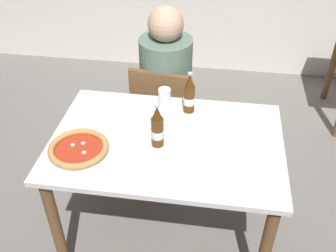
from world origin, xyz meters
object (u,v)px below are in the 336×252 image
(diner_seated, at_px, (166,96))
(paper_cup, at_px, (165,96))
(pizza_margherita_near, at_px, (79,149))
(beer_bottle_left, at_px, (157,128))
(napkin_with_cutlery, at_px, (213,151))
(dining_table_main, at_px, (167,156))
(chair_behind_table, at_px, (164,112))
(beer_bottle_center, at_px, (189,95))

(diner_seated, distance_m, paper_cup, 0.39)
(pizza_margherita_near, distance_m, paper_cup, 0.61)
(beer_bottle_left, bearing_deg, napkin_with_cutlery, -2.97)
(dining_table_main, height_order, chair_behind_table, chair_behind_table)
(pizza_margherita_near, xyz_separation_m, beer_bottle_left, (0.38, 0.12, 0.08))
(dining_table_main, distance_m, diner_seated, 0.67)
(chair_behind_table, bearing_deg, napkin_with_cutlery, 125.69)
(diner_seated, bearing_deg, dining_table_main, -81.08)
(pizza_margherita_near, relative_size, napkin_with_cutlery, 1.54)
(dining_table_main, xyz_separation_m, chair_behind_table, (-0.11, 0.61, -0.15))
(paper_cup, bearing_deg, chair_behind_table, 100.40)
(paper_cup, bearing_deg, diner_seated, 97.27)
(paper_cup, bearing_deg, beer_bottle_center, -20.88)
(diner_seated, height_order, pizza_margherita_near, diner_seated)
(diner_seated, relative_size, beer_bottle_center, 4.89)
(chair_behind_table, relative_size, beer_bottle_center, 3.44)
(pizza_margherita_near, bearing_deg, chair_behind_table, 68.65)
(dining_table_main, distance_m, beer_bottle_center, 0.36)
(chair_behind_table, height_order, beer_bottle_left, beer_bottle_left)
(chair_behind_table, distance_m, paper_cup, 0.42)
(chair_behind_table, xyz_separation_m, beer_bottle_center, (0.20, -0.34, 0.37))
(dining_table_main, relative_size, beer_bottle_left, 4.86)
(pizza_margherita_near, xyz_separation_m, beer_bottle_center, (0.50, 0.44, 0.08))
(chair_behind_table, distance_m, pizza_margherita_near, 0.88)
(dining_table_main, height_order, napkin_with_cutlery, napkin_with_cutlery)
(dining_table_main, height_order, paper_cup, paper_cup)
(chair_behind_table, height_order, napkin_with_cutlery, chair_behind_table)
(chair_behind_table, distance_m, beer_bottle_center, 0.54)
(beer_bottle_center, bearing_deg, dining_table_main, -107.59)
(beer_bottle_center, relative_size, paper_cup, 2.60)
(beer_bottle_left, relative_size, napkin_with_cutlery, 1.17)
(paper_cup, bearing_deg, dining_table_main, -79.46)
(chair_behind_table, bearing_deg, beer_bottle_center, 128.37)
(beer_bottle_left, xyz_separation_m, napkin_with_cutlery, (0.28, -0.01, -0.10))
(napkin_with_cutlery, height_order, paper_cup, paper_cup)
(diner_seated, distance_m, napkin_with_cutlery, 0.82)
(dining_table_main, bearing_deg, beer_bottle_left, -131.63)
(chair_behind_table, relative_size, napkin_with_cutlery, 4.03)
(diner_seated, bearing_deg, chair_behind_table, -100.61)
(chair_behind_table, bearing_deg, dining_table_main, 108.09)
(pizza_margherita_near, height_order, beer_bottle_left, beer_bottle_left)
(diner_seated, relative_size, paper_cup, 12.73)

